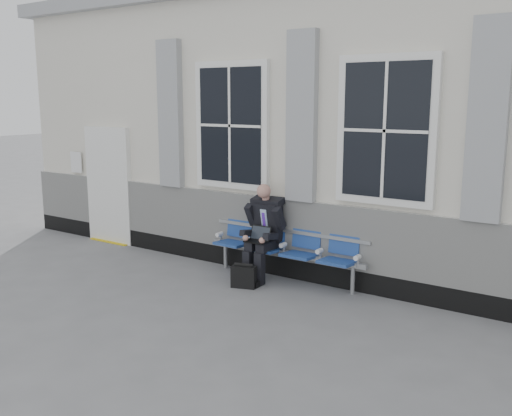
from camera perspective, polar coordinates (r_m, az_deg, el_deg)
The scene contains 5 objects.
ground at distance 7.01m, azimuth 4.87°, elevation -11.48°, with size 70.00×70.00×0.00m, color slate.
station_building at distance 9.68m, azimuth 15.26°, elevation 7.92°, with size 14.40×4.40×4.49m.
bench at distance 8.44m, azimuth 2.98°, elevation -3.60°, with size 2.60×0.47×0.91m.
businessman at distance 8.42m, azimuth 0.80°, elevation -2.04°, with size 0.59×0.79×1.44m.
briefcase at distance 8.19m, azimuth -1.24°, elevation -6.85°, with size 0.38×0.25×0.36m.
Camera 1 is at (3.15, -5.66, 2.67)m, focal length 40.00 mm.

